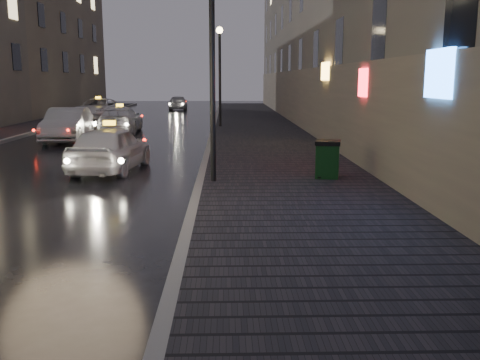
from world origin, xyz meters
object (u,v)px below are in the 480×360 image
at_px(trash_bin, 328,159).
at_px(car_far, 178,103).
at_px(taxi_near, 110,148).
at_px(taxi_far, 99,109).
at_px(car_left_mid, 67,125).
at_px(lamp_far, 220,64).
at_px(taxi_mid, 120,120).
at_px(lamp_near, 212,46).

height_order(trash_bin, car_far, car_far).
relative_size(trash_bin, taxi_near, 0.24).
bearing_deg(taxi_far, car_left_mid, -77.47).
bearing_deg(taxi_near, car_left_mid, -59.15).
height_order(lamp_far, car_left_mid, lamp_far).
bearing_deg(taxi_mid, taxi_far, -73.18).
bearing_deg(taxi_near, trash_bin, 168.25).
distance_m(trash_bin, car_left_mid, 13.79).
distance_m(lamp_near, taxi_far, 24.84).
height_order(taxi_near, car_left_mid, car_left_mid).
height_order(lamp_near, taxi_near, lamp_near).
xyz_separation_m(taxi_mid, car_far, (1.16, 20.01, -0.02)).
bearing_deg(taxi_mid, lamp_far, -160.72).
bearing_deg(trash_bin, lamp_near, -159.84).
height_order(lamp_near, lamp_far, same).
xyz_separation_m(lamp_far, trash_bin, (2.98, -15.63, -2.84)).
xyz_separation_m(taxi_near, taxi_mid, (-1.95, 11.59, -0.02)).
bearing_deg(taxi_mid, lamp_near, 107.30).
height_order(lamp_near, car_left_mid, lamp_near).
bearing_deg(taxi_near, taxi_far, -69.39).
bearing_deg(taxi_far, lamp_near, -65.11).
height_order(taxi_mid, car_far, taxi_mid).
bearing_deg(trash_bin, car_left_mid, 147.36).
bearing_deg(car_left_mid, lamp_near, -61.58).
distance_m(lamp_near, lamp_far, 16.00).
bearing_deg(car_left_mid, car_far, 78.86).
height_order(taxi_far, car_far, taxi_far).
relative_size(lamp_near, taxi_mid, 1.15).
relative_size(car_left_mid, car_far, 1.17).
xyz_separation_m(lamp_near, taxi_near, (-3.10, 2.38, -2.81)).
distance_m(lamp_far, taxi_mid, 6.13).
bearing_deg(trash_bin, lamp_far, 113.90).
distance_m(taxi_mid, taxi_far, 9.82).
relative_size(car_left_mid, taxi_mid, 0.96).
xyz_separation_m(lamp_near, lamp_far, (0.00, 16.00, 0.00)).
distance_m(car_left_mid, taxi_far, 13.11).
bearing_deg(lamp_near, lamp_far, 90.00).
height_order(lamp_near, taxi_far, lamp_near).
relative_size(lamp_far, car_left_mid, 1.19).
xyz_separation_m(lamp_near, taxi_far, (-8.31, 23.24, -2.78)).
bearing_deg(taxi_near, car_far, -81.98).
bearing_deg(car_left_mid, lamp_far, 36.39).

